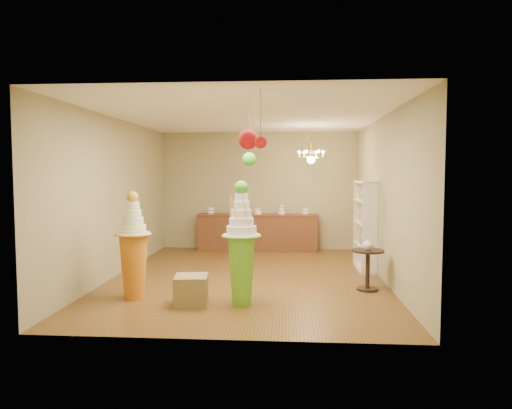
# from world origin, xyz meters

# --- Properties ---
(floor) EXTENTS (6.50, 6.50, 0.00)m
(floor) POSITION_xyz_m (0.00, 0.00, 0.00)
(floor) COLOR brown
(floor) RESTS_ON ground
(ceiling) EXTENTS (6.50, 6.50, 0.00)m
(ceiling) POSITION_xyz_m (0.00, 0.00, 3.00)
(ceiling) COLOR white
(ceiling) RESTS_ON ground
(wall_back) EXTENTS (5.00, 0.04, 3.00)m
(wall_back) POSITION_xyz_m (0.00, 3.25, 1.50)
(wall_back) COLOR tan
(wall_back) RESTS_ON ground
(wall_front) EXTENTS (5.00, 0.04, 3.00)m
(wall_front) POSITION_xyz_m (0.00, -3.25, 1.50)
(wall_front) COLOR tan
(wall_front) RESTS_ON ground
(wall_left) EXTENTS (0.04, 6.50, 3.00)m
(wall_left) POSITION_xyz_m (-2.50, 0.00, 1.50)
(wall_left) COLOR tan
(wall_left) RESTS_ON ground
(wall_right) EXTENTS (0.04, 6.50, 3.00)m
(wall_right) POSITION_xyz_m (2.50, 0.00, 1.50)
(wall_right) COLOR tan
(wall_right) RESTS_ON ground
(pedestal_green) EXTENTS (0.72, 0.72, 1.85)m
(pedestal_green) POSITION_xyz_m (0.08, -1.76, 0.77)
(pedestal_green) COLOR #69C22A
(pedestal_green) RESTS_ON floor
(pedestal_orange) EXTENTS (0.65, 0.65, 1.68)m
(pedestal_orange) POSITION_xyz_m (-1.63, -1.59, 0.67)
(pedestal_orange) COLOR orange
(pedestal_orange) RESTS_ON floor
(burlap_riser) EXTENTS (0.54, 0.54, 0.44)m
(burlap_riser) POSITION_xyz_m (-0.67, -1.86, 0.22)
(burlap_riser) COLOR olive
(burlap_riser) RESTS_ON floor
(sideboard) EXTENTS (3.04, 0.54, 1.16)m
(sideboard) POSITION_xyz_m (0.00, 2.97, 0.48)
(sideboard) COLOR brown
(sideboard) RESTS_ON floor
(shelving_unit) EXTENTS (0.33, 1.20, 1.80)m
(shelving_unit) POSITION_xyz_m (2.34, 0.80, 0.90)
(shelving_unit) COLOR beige
(shelving_unit) RESTS_ON floor
(round_table) EXTENTS (0.69, 0.69, 0.68)m
(round_table) POSITION_xyz_m (2.10, -0.81, 0.44)
(round_table) COLOR black
(round_table) RESTS_ON floor
(vase) EXTENTS (0.22, 0.22, 0.20)m
(vase) POSITION_xyz_m (2.10, -0.81, 0.78)
(vase) COLOR beige
(vase) RESTS_ON round_table
(pom_red_left) EXTENTS (0.26, 0.26, 0.73)m
(pom_red_left) POSITION_xyz_m (0.24, -2.45, 2.40)
(pom_red_left) COLOR #473C33
(pom_red_left) RESTS_ON ceiling
(pom_green_mid) EXTENTS (0.21, 0.21, 0.93)m
(pom_green_mid) POSITION_xyz_m (0.16, -1.37, 2.18)
(pom_green_mid) COLOR #473C33
(pom_green_mid) RESTS_ON ceiling
(pom_red_right) EXTENTS (0.15, 0.15, 0.74)m
(pom_red_right) POSITION_xyz_m (0.43, -2.89, 2.34)
(pom_red_right) COLOR #473C33
(pom_red_right) RESTS_ON ceiling
(chandelier) EXTENTS (0.64, 0.64, 0.85)m
(chandelier) POSITION_xyz_m (1.26, 1.56, 2.30)
(chandelier) COLOR gold
(chandelier) RESTS_ON ceiling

